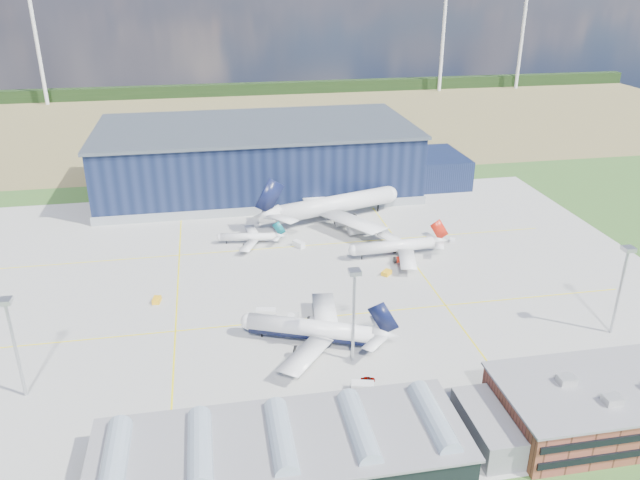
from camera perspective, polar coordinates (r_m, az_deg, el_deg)
The scene contains 25 objects.
ground at distance 168.23m, azimuth -2.71°, elevation -5.58°, with size 600.00×600.00×0.00m, color #274E1D.
apron at distance 176.95m, azimuth -3.16°, elevation -4.02°, with size 220.00×160.00×0.08m.
farmland at distance 375.24m, azimuth -7.49°, elevation 10.79°, with size 600.00×220.00×0.01m, color olive.
treeline at distance 452.85m, azimuth -8.17°, elevation 13.46°, with size 600.00×8.00×8.00m, color black.
hangar at distance 251.51m, azimuth -5.16°, elevation 7.27°, with size 145.00×62.00×26.10m.
ops_building at distance 136.99m, azimuth 25.37°, elevation -13.32°, with size 46.00×23.00×10.90m.
glass_concourse at distance 116.72m, azimuth -1.72°, elevation -18.52°, with size 78.00×23.00×8.60m.
light_mast_west at distance 139.61m, azimuth -26.36°, elevation -7.58°, with size 2.60×2.60×23.00m.
light_mast_center at distance 136.55m, azimuth 3.12°, elevation -5.59°, with size 2.60×2.60×23.00m.
light_mast_east at distance 163.21m, azimuth 25.94°, elevation -3.00°, with size 2.60×2.60×23.00m.
airliner_navy at distance 147.15m, azimuth -0.86°, elevation -7.33°, with size 38.79×37.94×12.65m, color white, non-canonical shape.
airliner_red at distance 192.20m, azimuth 6.84°, elevation -0.06°, with size 32.97×32.26×10.75m, color white, non-canonical shape.
airliner_widebody at distance 217.69m, azimuth 1.45°, elevation 4.09°, with size 56.92×55.68×18.56m, color white, non-canonical shape.
airliner_regional at distance 201.78m, azimuth -6.60°, elevation 0.63°, with size 22.86×22.36×7.45m, color white, non-canonical shape.
gse_tug_a at distance 172.62m, azimuth -14.70°, elevation -5.34°, with size 1.96×3.20×1.33m, color #F2AC15.
gse_tug_b at distance 182.42m, azimuth 6.11°, elevation -3.01°, with size 2.04×3.05×1.32m, color #F2AC15.
gse_van_a at distance 160.83m, azimuth -4.98°, elevation -6.67°, with size 2.22×5.10×2.22m, color silver.
gse_cart_a at distance 207.34m, azimuth 12.01°, elevation -0.06°, with size 1.75×2.62×1.14m, color silver.
gse_van_b at distance 199.37m, azimuth -1.97°, elevation -0.38°, with size 1.94×4.23×1.94m, color silver.
gse_tug_c at distance 212.47m, azimuth 3.29°, elevation 1.08°, with size 2.03×3.25×1.42m, color #F2AC15.
gse_cart_b at distance 227.35m, azimuth 1.42°, elevation 2.66°, with size 2.21×3.32×1.44m, color silver.
gse_van_c at distance 134.80m, azimuth 3.91°, elevation -13.29°, with size 2.29×4.77×2.29m, color silver.
airstair at distance 156.22m, azimuth -2.48°, elevation -7.43°, with size 1.84×4.59×2.94m, color silver.
car_a at distance 138.19m, azimuth 4.41°, elevation -12.58°, with size 1.24×3.08×1.05m, color #99999E.
car_b at distance 127.11m, azimuth -8.13°, elevation -16.46°, with size 1.32×3.79×1.25m, color #99999E.
Camera 1 is at (-18.97, -145.69, 81.95)m, focal length 35.00 mm.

